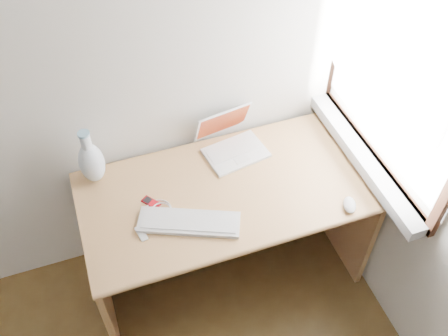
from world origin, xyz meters
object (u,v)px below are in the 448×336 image
object	(u,v)px
laptop	(233,142)
vase	(91,161)
desk	(221,203)
external_keyboard	(189,222)

from	to	relation	value
laptop	vase	distance (m)	0.69
desk	vase	size ratio (longest dim) A/B	4.55
desk	external_keyboard	bearing A→B (deg)	-136.05
desk	vase	world-z (taller)	vase
external_keyboard	vase	bearing A→B (deg)	154.20
desk	external_keyboard	size ratio (longest dim) A/B	2.96
external_keyboard	vase	distance (m)	0.54
external_keyboard	vase	size ratio (longest dim) A/B	1.54
laptop	vase	bearing A→B (deg)	168.55
desk	vase	xyz separation A→B (m)	(-0.57, 0.18, 0.33)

